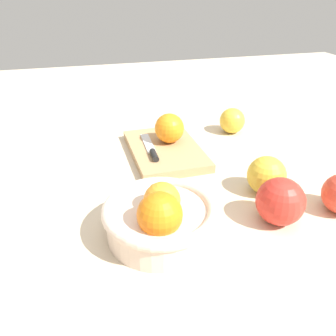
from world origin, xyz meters
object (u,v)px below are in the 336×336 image
knife (151,150)px  cutting_board (165,150)px  bowl (161,217)px  orange_on_board (169,128)px  apple_front_left_2 (280,201)px  apple_front_right (232,121)px  apple_front_left_3 (267,175)px

knife → cutting_board: bearing=-63.6°
bowl → orange_on_board: bearing=-17.8°
apple_front_left_2 → apple_front_right: bearing=-12.8°
orange_on_board → apple_front_left_3: 0.27m
cutting_board → apple_front_left_2: apple_front_left_2 is taller
bowl → apple_front_right: size_ratio=2.74×
bowl → orange_on_board: 0.33m
apple_front_left_2 → apple_front_right: (0.39, -0.09, -0.01)m
apple_front_left_2 → apple_front_left_3: size_ratio=1.10×
bowl → knife: bearing=-9.6°
apple_front_right → apple_front_left_3: size_ratio=0.91×
cutting_board → knife: bearing=116.4°
cutting_board → orange_on_board: (0.02, -0.02, 0.05)m
bowl → cutting_board: (0.29, -0.08, -0.03)m
apple_front_left_3 → bowl: bearing=108.0°
apple_front_left_2 → orange_on_board: bearing=17.8°
bowl → apple_front_left_3: bowl is taller
knife → apple_front_left_2: apple_front_left_2 is taller
apple_front_left_3 → knife: bearing=43.6°
cutting_board → orange_on_board: 0.06m
knife → apple_front_left_2: size_ratio=1.85×
orange_on_board → knife: (-0.04, 0.06, -0.03)m
bowl → apple_front_left_2: 0.21m
knife → apple_front_left_2: bearing=-150.7°
cutting_board → knife: knife is taller
orange_on_board → apple_front_left_3: orange_on_board is taller
apple_front_right → apple_front_left_3: apple_front_left_3 is taller
knife → apple_front_left_3: size_ratio=2.03×
apple_front_right → apple_front_left_3: bearing=168.0°
knife → apple_front_left_3: apple_front_left_3 is taller
orange_on_board → apple_front_right: 0.20m
bowl → apple_front_right: (0.37, -0.30, -0.00)m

